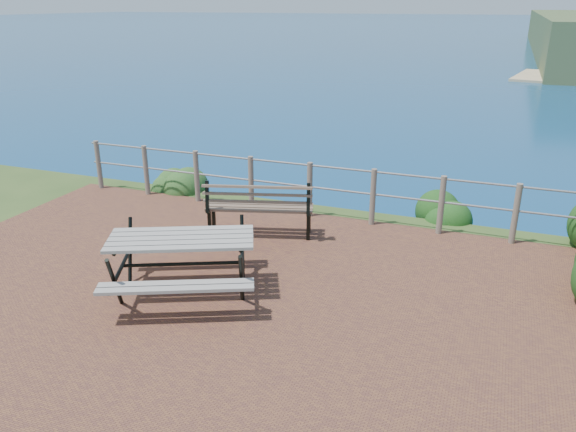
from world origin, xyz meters
name	(u,v)px	position (x,y,z in m)	size (l,w,h in m)	color
ground	(226,303)	(0.00, 0.00, 0.00)	(10.00, 7.00, 0.12)	brown
ocean	(505,14)	(0.00, 200.00, 0.00)	(1200.00, 1200.00, 0.00)	#155F82
safety_railing	(310,187)	(0.00, 3.35, 0.57)	(9.40, 0.10, 1.00)	#6B5B4C
picnic_table	(182,259)	(-0.64, 0.05, 0.50)	(2.02, 1.50, 0.79)	gray
park_bench	(259,199)	(-0.49, 2.23, 0.65)	(1.81, 0.92, 0.99)	brown
shrub_lip_west	(175,188)	(-3.18, 3.92, 0.00)	(0.88, 0.88, 0.66)	#1F5421
shrub_lip_east	(446,216)	(2.33, 4.27, 0.00)	(0.86, 0.86, 0.64)	#184314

